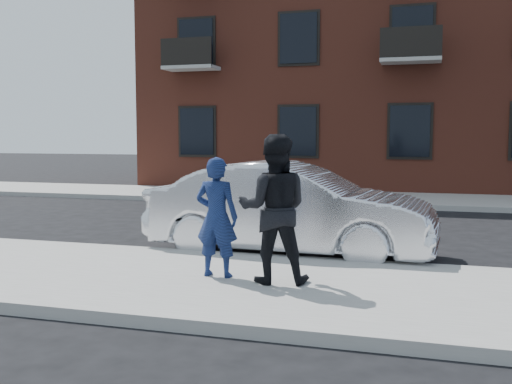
% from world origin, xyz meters
% --- Properties ---
extents(ground, '(100.00, 100.00, 0.00)m').
position_xyz_m(ground, '(0.00, 0.00, 0.00)').
color(ground, black).
rests_on(ground, ground).
extents(near_sidewalk, '(50.00, 3.50, 0.15)m').
position_xyz_m(near_sidewalk, '(0.00, -0.25, 0.07)').
color(near_sidewalk, gray).
rests_on(near_sidewalk, ground).
extents(near_curb, '(50.00, 0.10, 0.15)m').
position_xyz_m(near_curb, '(0.00, 1.55, 0.07)').
color(near_curb, '#999691').
rests_on(near_curb, ground).
extents(far_sidewalk, '(50.00, 3.50, 0.15)m').
position_xyz_m(far_sidewalk, '(0.00, 11.25, 0.07)').
color(far_sidewalk, gray).
rests_on(far_sidewalk, ground).
extents(far_curb, '(50.00, 0.10, 0.15)m').
position_xyz_m(far_curb, '(0.00, 9.45, 0.07)').
color(far_curb, '#999691').
rests_on(far_curb, ground).
extents(apartment_building, '(24.30, 10.30, 12.30)m').
position_xyz_m(apartment_building, '(2.00, 18.00, 6.16)').
color(apartment_building, brown).
rests_on(apartment_building, ground).
extents(silver_sedan, '(4.96, 1.93, 1.61)m').
position_xyz_m(silver_sedan, '(-1.44, 2.30, 0.81)').
color(silver_sedan, silver).
rests_on(silver_sedan, ground).
extents(man_hoodie, '(0.60, 0.49, 1.63)m').
position_xyz_m(man_hoodie, '(-1.91, -0.08, 0.97)').
color(man_hoodie, navy).
rests_on(man_hoodie, near_sidewalk).
extents(man_peacoat, '(1.08, 0.92, 1.94)m').
position_xyz_m(man_peacoat, '(-1.09, -0.17, 1.12)').
color(man_peacoat, black).
rests_on(man_peacoat, near_sidewalk).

